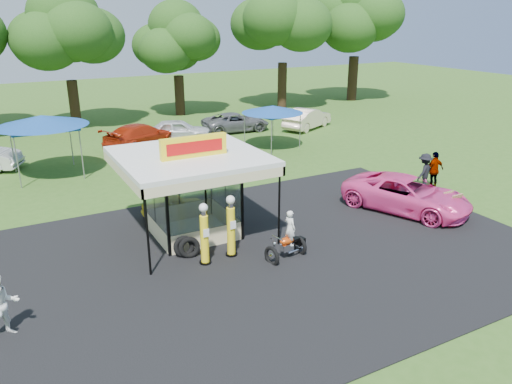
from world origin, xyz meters
The scene contains 23 objects.
ground centered at (0.00, 0.00, 0.00)m, with size 120.00×120.00×0.00m, color #32581B.
asphalt_apron centered at (0.00, 2.00, 0.02)m, with size 20.00×14.00×0.04m, color black.
gas_station_kiosk centered at (-2.00, 4.99, 1.78)m, with size 5.40×5.40×4.18m.
gas_pump_left centered at (-2.57, 2.34, 1.11)m, with size 0.43×0.43×2.32m.
gas_pump_right centered at (-1.47, 2.47, 1.14)m, with size 0.44×0.44×2.38m.
motorcycle centered at (0.31, 1.36, 0.74)m, with size 1.68×1.02×1.91m.
spare_tires centered at (-2.96, 3.16, 0.40)m, with size 0.99×0.64×0.83m.
a_frame_sign centered at (8.73, 1.32, 0.56)m, with size 0.62×0.55×1.10m.
kiosk_car centered at (-2.00, 7.20, 0.48)m, with size 1.13×2.82×0.96m, color yellow.
pink_sedan centered at (7.47, 2.80, 0.79)m, with size 2.62×5.67×1.58m, color #FF459D.
spectator_west centered at (-9.09, 1.02, 0.96)m, with size 0.93×0.73×1.92m, color white.
spectator_east_a centered at (10.36, 4.57, 0.94)m, with size 1.22×0.70×1.89m, color black.
spectator_east_b centered at (10.95, 4.46, 0.96)m, with size 1.13×0.47×1.93m, color gray.
bg_car_b centered at (0.15, 19.75, 0.80)m, with size 2.25×5.53×1.61m, color #AD260D.
bg_car_c centered at (2.93, 20.22, 0.77)m, with size 1.83×4.53×1.55m, color silver.
bg_car_d centered at (7.85, 21.12, 0.71)m, with size 2.36×5.11×1.42m, color slate.
bg_car_e centered at (13.19, 19.37, 0.80)m, with size 1.70×4.88×1.61m, color beige.
tent_west centered at (-6.15, 16.08, 3.05)m, with size 4.82×4.82×3.37m.
tent_east centered at (7.81, 15.53, 2.56)m, with size 4.04×4.04×2.83m.
oak_far_c centered at (-2.64, 28.14, 6.62)m, with size 8.85×8.85×10.43m.
oak_far_d centered at (6.44, 29.46, 6.01)m, with size 7.92×7.92×9.43m.
oak_far_e centered at (16.06, 27.96, 7.46)m, with size 9.82×9.82×11.69m.
oak_far_f centered at (24.94, 28.64, 7.69)m, with size 9.94×9.94×11.97m.
Camera 1 is at (-8.54, -12.60, 8.47)m, focal length 35.00 mm.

